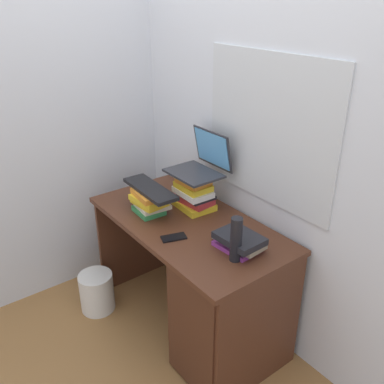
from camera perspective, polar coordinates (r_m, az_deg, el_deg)
ground_plane at (r=2.91m, az=-0.51°, el=-16.98°), size 6.00×6.00×0.00m
wall_back at (r=2.47m, az=6.39°, el=9.74°), size 6.00×0.06×2.60m
wall_left at (r=3.00m, az=-11.33°, el=12.24°), size 0.05×6.00×2.60m
desk at (r=2.44m, az=3.59°, el=-14.12°), size 1.27×0.65×0.75m
book_stack_tall at (r=2.56m, az=0.20°, el=-0.08°), size 0.26×0.20×0.23m
book_stack_keyboard_riser at (r=2.53m, az=-5.65°, el=-1.22°), size 0.23×0.21×0.15m
book_stack_side at (r=2.20m, az=6.49°, el=-6.66°), size 0.26×0.20×0.09m
laptop at (r=2.52m, az=1.30°, el=3.95°), size 0.32×0.29×0.25m
keyboard at (r=2.50m, az=-5.69°, el=0.42°), size 0.42×0.15×0.02m
computer_mouse at (r=2.30m, az=3.74°, el=-5.84°), size 0.06×0.10×0.04m
mug at (r=2.73m, az=-6.37°, el=0.09°), size 0.11×0.07×0.10m
water_bottle at (r=2.08m, az=5.98°, el=-6.41°), size 0.06×0.06×0.24m
cell_phone at (r=2.30m, az=-2.49°, el=-6.17°), size 0.10×0.15×0.01m
wastebasket at (r=2.98m, az=-12.75°, el=-13.04°), size 0.23×0.23×0.27m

